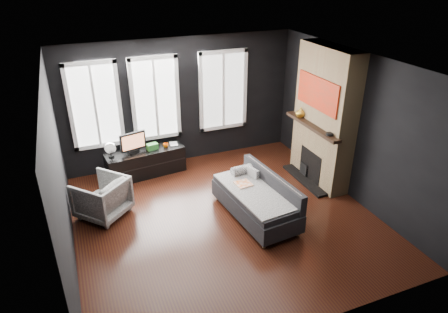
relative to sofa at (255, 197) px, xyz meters
name	(u,v)px	position (x,y,z in m)	size (l,w,h in m)	color
floor	(225,218)	(-0.51, 0.13, -0.38)	(5.00, 5.00, 0.00)	black
ceiling	(225,65)	(-0.51, 0.13, 2.32)	(5.00, 5.00, 0.00)	white
wall_back	(181,102)	(-0.51, 2.63, 0.97)	(5.00, 0.02, 2.70)	black
wall_left	(59,177)	(-3.01, 0.13, 0.97)	(0.02, 5.00, 2.70)	black
wall_right	(353,127)	(1.99, 0.13, 0.97)	(0.02, 5.00, 2.70)	black
windows	(157,55)	(-0.96, 2.59, 2.00)	(4.00, 0.16, 1.76)	white
fireplace	(324,117)	(1.79, 0.73, 0.97)	(0.70, 1.62, 2.70)	#93724C
sofa	(255,197)	(0.00, 0.00, 0.00)	(0.89, 1.78, 0.77)	#27272A
stripe_pillow	(252,175)	(0.15, 0.45, 0.17)	(0.07, 0.29, 0.29)	gray
armchair	(102,196)	(-2.46, 1.03, 0.01)	(0.77, 0.72, 0.79)	silver
media_console	(146,162)	(-1.44, 2.23, -0.11)	(1.60, 0.50, 0.55)	black
monitor	(133,141)	(-1.66, 2.22, 0.41)	(0.55, 0.12, 0.49)	black
desk_fan	(111,150)	(-2.12, 2.19, 0.32)	(0.22, 0.22, 0.31)	gray
mug	(166,145)	(-1.00, 2.23, 0.22)	(0.11, 0.09, 0.11)	#E76203
book	(170,140)	(-0.89, 2.31, 0.28)	(0.16, 0.02, 0.22)	tan
storage_box	(152,146)	(-1.28, 2.23, 0.23)	(0.22, 0.14, 0.12)	#2F7E2F
mantel_vase	(300,112)	(1.54, 1.18, 0.94)	(0.19, 0.20, 0.19)	#C57E25
mantel_clock	(330,134)	(1.54, 0.18, 0.87)	(0.13, 0.13, 0.04)	black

